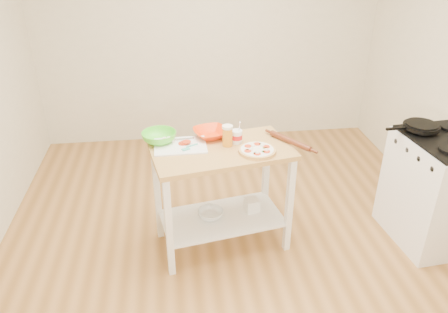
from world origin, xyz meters
name	(u,v)px	position (x,y,z in m)	size (l,w,h in m)	color
room_shell	(238,97)	(0.00, 0.00, 1.35)	(4.04, 4.54, 2.74)	#AD793F
prep_island	(222,178)	(-0.11, 0.10, 0.64)	(1.15, 0.76, 0.90)	tan
gas_stove	(437,190)	(1.68, -0.03, 0.47)	(0.69, 0.78, 1.11)	white
skillet	(420,126)	(1.52, 0.15, 0.98)	(0.45, 0.29, 0.03)	black
pizza	(257,150)	(0.15, 0.02, 0.92)	(0.28, 0.28, 0.05)	#E2B160
cutting_board	(180,145)	(-0.42, 0.19, 0.91)	(0.40, 0.31, 0.04)	white
spatula	(189,147)	(-0.35, 0.13, 0.92)	(0.13, 0.11, 0.01)	#40B3A1
knife	(172,140)	(-0.48, 0.27, 0.92)	(0.27, 0.05, 0.01)	silver
orange_bowl	(211,133)	(-0.17, 0.33, 0.93)	(0.27, 0.27, 0.07)	#F23D0B
green_bowl	(159,137)	(-0.58, 0.28, 0.94)	(0.27, 0.27, 0.08)	#53DB30
beer_pint	(227,136)	(-0.06, 0.16, 0.98)	(0.08, 0.08, 0.17)	orange
yogurt_tub	(237,137)	(0.02, 0.19, 0.95)	(0.09, 0.09, 0.19)	white
rolling_pin	(290,141)	(0.44, 0.12, 0.92)	(0.05, 0.05, 0.40)	#612B16
shelf_glass_bowl	(211,214)	(-0.20, 0.11, 0.29)	(0.21, 0.21, 0.07)	silver
shelf_bin	(252,205)	(0.16, 0.17, 0.32)	(0.11, 0.11, 0.11)	white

